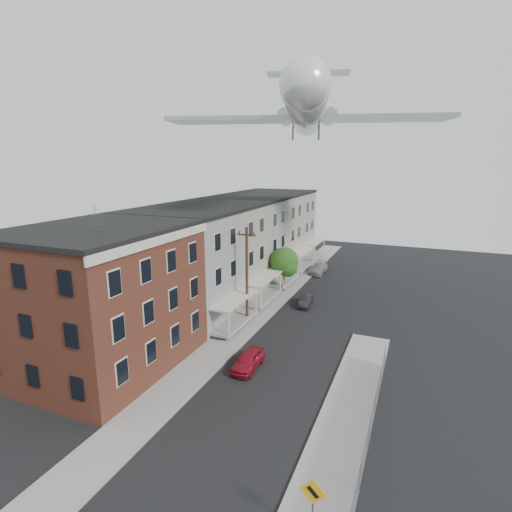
{
  "coord_description": "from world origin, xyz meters",
  "views": [
    {
      "loc": [
        8.5,
        -13.72,
        14.65
      ],
      "look_at": [
        -0.6,
        8.14,
        9.01
      ],
      "focal_mm": 28.0,
      "sensor_mm": 36.0,
      "label": 1
    }
  ],
  "objects": [
    {
      "name": "car_near",
      "position": [
        -2.12,
        10.35,
        0.64
      ],
      "size": [
        1.56,
        3.8,
        1.29
      ],
      "primitive_type": "imported",
      "rotation": [
        0.0,
        0.0,
        0.01
      ],
      "color": "maroon",
      "rests_on": "ground"
    },
    {
      "name": "ground",
      "position": [
        0.0,
        0.0,
        0.0
      ],
      "size": [
        120.0,
        120.0,
        0.0
      ],
      "primitive_type": "plane",
      "color": "black",
      "rests_on": "ground"
    },
    {
      "name": "curb_left",
      "position": [
        -4.05,
        24.0,
        0.07
      ],
      "size": [
        0.15,
        62.0,
        0.14
      ],
      "primitive_type": "cube",
      "color": "gray",
      "rests_on": "ground"
    },
    {
      "name": "street_tree",
      "position": [
        -5.27,
        27.92,
        3.45
      ],
      "size": [
        3.22,
        3.2,
        5.2
      ],
      "color": "black",
      "rests_on": "ground"
    },
    {
      "name": "utility_pole",
      "position": [
        -5.6,
        18.0,
        4.67
      ],
      "size": [
        1.8,
        0.26,
        9.0
      ],
      "color": "black",
      "rests_on": "ground"
    },
    {
      "name": "row_house_b",
      "position": [
        -11.96,
        23.5,
        5.13
      ],
      "size": [
        11.98,
        7.0,
        10.3
      ],
      "color": "#706659",
      "rests_on": "ground"
    },
    {
      "name": "row_house_a",
      "position": [
        -11.96,
        16.5,
        5.13
      ],
      "size": [
        11.98,
        7.0,
        10.3
      ],
      "color": "#5E5E5C",
      "rests_on": "ground"
    },
    {
      "name": "car_mid",
      "position": [
        -1.8,
        24.47,
        0.54
      ],
      "size": [
        1.54,
        3.42,
        1.09
      ],
      "primitive_type": "imported",
      "rotation": [
        0.0,
        0.0,
        0.12
      ],
      "color": "black",
      "rests_on": "ground"
    },
    {
      "name": "airplane",
      "position": [
        -3.26,
        27.91,
        19.78
      ],
      "size": [
        27.14,
        31.03,
        8.95
      ],
      "color": "silver",
      "rests_on": "ground"
    },
    {
      "name": "warning_sign",
      "position": [
        5.6,
        -1.03,
        1.88
      ],
      "size": [
        1.1,
        0.11,
        2.8
      ],
      "color": "#515156",
      "rests_on": "ground"
    },
    {
      "name": "sidewalk_right",
      "position": [
        5.5,
        6.0,
        0.06
      ],
      "size": [
        3.0,
        26.0,
        0.12
      ],
      "primitive_type": "cube",
      "color": "gray",
      "rests_on": "ground"
    },
    {
      "name": "sidewalk_left",
      "position": [
        -5.5,
        24.0,
        0.06
      ],
      "size": [
        3.0,
        62.0,
        0.12
      ],
      "primitive_type": "cube",
      "color": "gray",
      "rests_on": "ground"
    },
    {
      "name": "row_house_c",
      "position": [
        -11.96,
        30.5,
        5.13
      ],
      "size": [
        11.98,
        7.0,
        10.3
      ],
      "color": "#5E5E5C",
      "rests_on": "ground"
    },
    {
      "name": "car_far",
      "position": [
        -3.6,
        37.14,
        0.66
      ],
      "size": [
        1.96,
        4.58,
        1.32
      ],
      "primitive_type": "imported",
      "rotation": [
        0.0,
        0.0,
        -0.03
      ],
      "color": "gray",
      "rests_on": "ground"
    },
    {
      "name": "chainlink_fence",
      "position": [
        7.0,
        5.0,
        1.0
      ],
      "size": [
        0.06,
        18.06,
        1.9
      ],
      "color": "gray",
      "rests_on": "ground"
    },
    {
      "name": "curb_right",
      "position": [
        4.05,
        6.0,
        0.07
      ],
      "size": [
        0.15,
        26.0,
        0.14
      ],
      "primitive_type": "cube",
      "color": "gray",
      "rests_on": "ground"
    },
    {
      "name": "row_house_d",
      "position": [
        -11.96,
        37.5,
        5.13
      ],
      "size": [
        11.98,
        7.0,
        10.3
      ],
      "color": "#706659",
      "rests_on": "ground"
    },
    {
      "name": "row_house_e",
      "position": [
        -11.96,
        44.5,
        5.13
      ],
      "size": [
        11.98,
        7.0,
        10.3
      ],
      "color": "#5E5E5C",
      "rests_on": "ground"
    },
    {
      "name": "corner_building",
      "position": [
        -12.0,
        7.0,
        5.16
      ],
      "size": [
        10.31,
        12.3,
        12.15
      ],
      "color": "#351810",
      "rests_on": "ground"
    }
  ]
}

